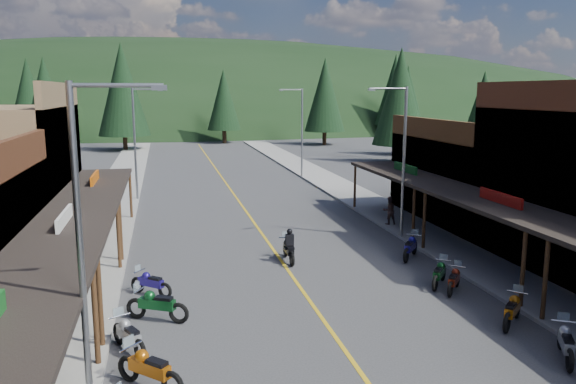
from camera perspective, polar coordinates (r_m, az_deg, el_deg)
ground at (r=21.24m, az=2.42°, el=-11.27°), size 220.00×220.00×0.00m
centerline at (r=40.17m, az=-4.98°, el=-0.97°), size 0.15×90.00×0.01m
sidewalk_west at (r=39.98m, az=-17.44°, el=-1.36°), size 3.40×94.00×0.15m
sidewalk_east at (r=42.17m, az=6.81°, el=-0.37°), size 3.40×94.00×0.15m
shop_east_3 at (r=36.17m, az=19.10°, el=1.32°), size 10.90×10.20×6.20m
streetlight_0 at (r=13.61m, az=-19.81°, el=-4.50°), size 2.16×0.18×8.00m
streetlight_1 at (r=41.25m, az=-15.12°, el=5.26°), size 2.16×0.18×8.00m
streetlight_2 at (r=29.85m, az=11.45°, el=3.64°), size 2.16×0.18×8.00m
streetlight_3 at (r=50.66m, az=1.26°, el=6.47°), size 2.16×0.18×8.00m
ridge_hill at (r=154.36m, az=-10.76°, el=7.16°), size 310.00×140.00×60.00m
pine_1 at (r=91.04m, az=-24.87°, el=8.95°), size 5.88×5.88×12.50m
pine_2 at (r=77.23m, az=-16.46°, el=9.97°), size 6.72×6.72×14.00m
pine_3 at (r=85.58m, az=-6.55°, el=9.29°), size 5.04×5.04×11.00m
pine_4 at (r=82.40m, az=3.77°, el=9.83°), size 5.88×5.88×12.50m
pine_5 at (r=99.14m, az=10.83°, el=10.17°), size 6.72×6.72×14.00m
pine_6 at (r=97.58m, az=19.26°, el=8.90°), size 5.04×5.04×11.00m
pine_9 at (r=70.41m, az=12.01°, el=8.87°), size 4.93×4.93×10.80m
pine_10 at (r=70.26m, az=-23.41°, el=8.59°), size 5.38×5.38×11.60m
pine_11 at (r=62.38m, az=11.34°, el=9.49°), size 5.82×5.82×12.40m
bike_west_5 at (r=15.83m, az=-13.90°, el=-16.87°), size 2.14×2.11×1.29m
bike_west_6 at (r=18.00m, az=-15.88°, el=-13.71°), size 1.57×2.17×1.19m
bike_west_7 at (r=20.00m, az=-13.17°, el=-10.95°), size 2.35×1.72×1.29m
bike_west_8 at (r=22.45m, az=-13.76°, el=-8.86°), size 1.88×1.75×1.10m
bike_east_5 at (r=18.74m, az=26.40°, el=-13.44°), size 1.62×2.14×1.18m
bike_east_6 at (r=20.62m, az=21.85°, el=-10.92°), size 1.99×1.94×1.19m
bike_east_7 at (r=23.11m, az=16.52°, el=-8.45°), size 1.71×1.86×1.09m
bike_east_8 at (r=23.66m, az=15.13°, el=-7.89°), size 1.78×1.93×1.13m
bike_east_9 at (r=27.05m, az=12.34°, el=-5.38°), size 1.90×2.11×1.22m
rider_on_bike at (r=25.97m, az=0.07°, el=-5.70°), size 0.77×2.15×1.63m
pedestrian_east_b at (r=33.00m, az=10.24°, el=-1.84°), size 0.81×0.48×1.64m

